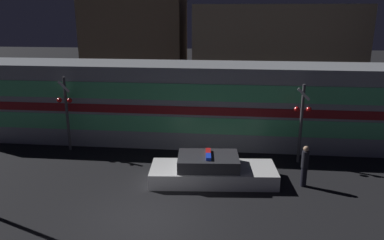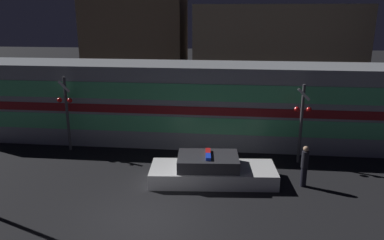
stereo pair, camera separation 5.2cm
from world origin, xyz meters
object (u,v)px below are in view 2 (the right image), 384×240
crossing_signal_near (302,120)px  police_car (212,171)px  train (176,103)px  pedestrian (304,166)px

crossing_signal_near → police_car: bearing=-147.7°
train → police_car: 5.62m
police_car → pedestrian: 3.62m
police_car → crossing_signal_near: (3.79, 2.40, 1.58)m
police_car → pedestrian: bearing=-5.7°
pedestrian → crossing_signal_near: 2.72m
train → crossing_signal_near: size_ratio=6.29×
police_car → crossing_signal_near: 4.76m
crossing_signal_near → train: bearing=157.1°
train → crossing_signal_near: (5.98, -2.52, -0.01)m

